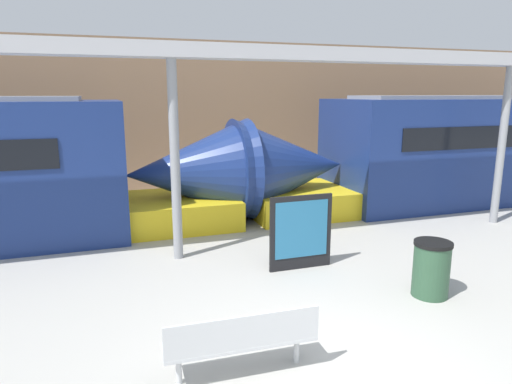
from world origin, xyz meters
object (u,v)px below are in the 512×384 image
Objects in this scene: train_left at (476,151)px; poster_board at (301,232)px; bench_near at (242,339)px; trash_bin at (431,269)px; support_column_near at (175,162)px; support_column_far at (502,147)px.

train_left is 10.94× the size of poster_board.
bench_near is 3.74m from trash_bin.
train_left is 3.99× the size of support_column_near.
support_column_near is at bearing 147.98° from poster_board.
bench_near is (-9.68, -6.67, -1.01)m from train_left.
support_column_near is (-0.06, 4.21, 1.46)m from bench_near.
trash_bin is at bearing 19.00° from bench_near.
bench_near is at bearing -162.61° from trash_bin.
trash_bin is 4.99m from support_column_near.
support_column_near is 1.00× the size of support_column_far.
poster_board is (2.04, 2.89, 0.23)m from bench_near.
support_column_far is at bearing -123.24° from train_left.
train_left reaches higher than trash_bin.
train_left is 8.32m from trash_bin.
support_column_far is at bearing 29.14° from bench_near.
train_left is 2.98m from support_column_far.
bench_near is 9.22m from support_column_far.
support_column_far is (-1.61, -2.46, 0.46)m from train_left.
bench_near is 0.47× the size of support_column_near.
support_column_far is at bearing 34.44° from trash_bin.
support_column_near is 8.14m from support_column_far.
support_column_near and support_column_far have the same top height.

